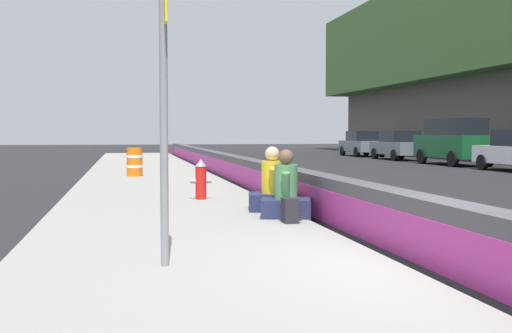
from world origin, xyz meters
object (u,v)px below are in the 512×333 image
(seated_person_foreground, at_px, (286,196))
(backpack, at_px, (290,211))
(seated_person_middle, at_px, (272,190))
(construction_barrel, at_px, (135,162))
(route_sign_post, at_px, (164,76))
(parked_car_far, at_px, (398,145))
(parked_car_midline, at_px, (454,141))
(fire_hydrant, at_px, (201,179))
(parked_car_farther, at_px, (362,143))

(seated_person_foreground, distance_m, backpack, 0.73)
(seated_person_middle, distance_m, construction_barrel, 10.35)
(route_sign_post, relative_size, parked_car_far, 0.80)
(seated_person_foreground, relative_size, parked_car_midline, 0.24)
(parked_car_midline, bearing_deg, construction_barrel, 114.12)
(seated_person_foreground, xyz_separation_m, seated_person_middle, (0.95, 0.02, 0.01))
(route_sign_post, xyz_separation_m, parked_car_far, (27.85, -15.26, -1.35))
(construction_barrel, height_order, parked_car_midline, parked_car_midline)
(backpack, bearing_deg, route_sign_post, 143.47)
(seated_person_middle, bearing_deg, fire_hydrant, 25.19)
(parked_car_far, bearing_deg, backpack, 152.30)
(parked_car_farther, bearing_deg, parked_car_far, -179.95)
(seated_person_middle, bearing_deg, construction_barrel, 13.40)
(construction_barrel, bearing_deg, seated_person_middle, -166.60)
(backpack, bearing_deg, construction_barrel, 11.17)
(backpack, relative_size, construction_barrel, 0.42)
(parked_car_midline, height_order, parked_car_far, parked_car_midline)
(parked_car_far, bearing_deg, parked_car_midline, -178.93)
(fire_hydrant, xyz_separation_m, parked_car_farther, (26.82, -14.06, 0.27))
(route_sign_post, bearing_deg, backpack, -36.53)
(route_sign_post, distance_m, backpack, 4.13)
(route_sign_post, height_order, seated_person_middle, route_sign_post)
(route_sign_post, relative_size, backpack, 9.00)
(fire_hydrant, height_order, backpack, fire_hydrant)
(parked_car_midline, bearing_deg, seated_person_foreground, 143.92)
(backpack, bearing_deg, parked_car_midline, -35.25)
(parked_car_midline, relative_size, parked_car_farther, 1.07)
(seated_person_foreground, distance_m, parked_car_midline, 22.22)
(seated_person_foreground, bearing_deg, parked_car_farther, -23.32)
(route_sign_post, height_order, parked_car_farther, route_sign_post)
(construction_barrel, xyz_separation_m, parked_car_farther, (19.05, -15.38, 0.24))
(fire_hydrant, relative_size, parked_car_farther, 0.19)
(backpack, height_order, parked_car_midline, parked_car_midline)
(construction_barrel, height_order, parked_car_far, parked_car_far)
(construction_barrel, relative_size, parked_car_midline, 0.20)
(fire_hydrant, xyz_separation_m, parked_car_far, (20.95, -14.06, 0.27))
(route_sign_post, xyz_separation_m, parked_car_farther, (33.72, -15.25, -1.35))
(fire_hydrant, relative_size, backpack, 2.20)
(fire_hydrant, bearing_deg, backpack, -165.88)
(parked_car_far, distance_m, parked_car_farther, 5.87)
(parked_car_far, bearing_deg, seated_person_foreground, 151.81)
(route_sign_post, height_order, parked_car_midline, route_sign_post)
(parked_car_midline, xyz_separation_m, parked_car_far, (6.24, 0.12, -0.32))
(fire_hydrant, relative_size, construction_barrel, 0.93)
(fire_hydrant, bearing_deg, parked_car_far, -33.87)
(seated_person_foreground, bearing_deg, seated_person_middle, 1.32)
(route_sign_post, relative_size, fire_hydrant, 4.09)
(route_sign_post, bearing_deg, parked_car_midline, -35.43)
(parked_car_far, bearing_deg, fire_hydrant, 146.13)
(backpack, height_order, parked_car_farther, parked_car_farther)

